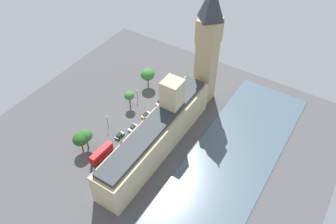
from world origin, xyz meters
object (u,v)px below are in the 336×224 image
double_decker_bus_midblock (102,153)px  plane_tree_slot_11 (129,96)px  plane_tree_trailing (86,136)px  car_dark_green_by_river_gate (120,135)px  clock_tower (208,45)px  street_lamp_slot_13 (107,120)px  parliament_building (158,133)px  car_yellow_cab_under_trees (146,115)px  car_silver_kerbside (160,102)px  pedestrian_leading (158,119)px  street_lamp_slot_12 (137,93)px  car_white_corner (133,127)px  plane_tree_slot_10 (80,139)px  pedestrian_far_end (160,117)px  pedestrian_opposite_hall (173,105)px  plane_tree_near_tower (148,74)px

double_decker_bus_midblock → plane_tree_slot_11: 30.53m
plane_tree_trailing → double_decker_bus_midblock: bearing=173.2°
car_dark_green_by_river_gate → double_decker_bus_midblock: (-1.09, 12.15, 1.75)m
clock_tower → street_lamp_slot_13: size_ratio=8.40×
parliament_building → clock_tower: (-0.83, -35.96, 20.23)m
car_yellow_cab_under_trees → plane_tree_slot_11: plane_tree_slot_11 is taller
car_silver_kerbside → pedestrian_leading: car_silver_kerbside is taller
street_lamp_slot_13 → street_lamp_slot_12: bearing=-90.2°
car_white_corner → car_dark_green_by_river_gate: size_ratio=0.98×
parliament_building → car_silver_kerbside: 26.63m
car_silver_kerbside → plane_tree_slot_11: size_ratio=0.55×
pedestrian_leading → street_lamp_slot_13: (15.44, 14.52, 3.83)m
parliament_building → plane_tree_slot_10: parliament_building is taller
clock_tower → car_silver_kerbside: (14.49, 14.30, -27.52)m
pedestrian_leading → clock_tower: bearing=94.9°
pedestrian_far_end → plane_tree_slot_10: 35.75m
car_yellow_cab_under_trees → plane_tree_slot_11: (9.50, -1.26, 5.75)m
car_silver_kerbside → car_yellow_cab_under_trees: bearing=89.6°
car_white_corner → street_lamp_slot_13: size_ratio=0.65×
car_yellow_cab_under_trees → double_decker_bus_midblock: 27.91m
car_yellow_cab_under_trees → plane_tree_slot_11: size_ratio=0.52×
double_decker_bus_midblock → street_lamp_slot_12: bearing=106.4°
clock_tower → pedestrian_leading: 37.81m
car_silver_kerbside → car_dark_green_by_river_gate: 26.10m
car_yellow_cab_under_trees → street_lamp_slot_13: size_ratio=0.68×
car_yellow_cab_under_trees → plane_tree_slot_10: size_ratio=0.48×
car_yellow_cab_under_trees → parliament_building: bearing=-35.8°
pedestrian_far_end → street_lamp_slot_12: street_lamp_slot_12 is taller
car_dark_green_by_river_gate → street_lamp_slot_12: street_lamp_slot_12 is taller
parliament_building → street_lamp_slot_13: bearing=6.1°
plane_tree_slot_10 → plane_tree_slot_11: size_ratio=1.08×
pedestrian_opposite_hall → plane_tree_near_tower: (17.89, -5.69, 6.28)m
parliament_building → double_decker_bus_midblock: bearing=47.0°
plane_tree_slot_11 → pedestrian_far_end: bearing=-176.5°
car_yellow_cab_under_trees → pedestrian_leading: size_ratio=2.80×
clock_tower → car_dark_green_by_river_gate: (17.24, 40.25, -27.53)m
car_white_corner → street_lamp_slot_12: bearing=-60.8°
car_silver_kerbside → plane_tree_near_tower: 15.01m
clock_tower → pedestrian_far_end: 36.65m
pedestrian_opposite_hall → plane_tree_trailing: bearing=-19.4°
pedestrian_opposite_hall → car_silver_kerbside: bearing=-72.9°
car_silver_kerbside → plane_tree_slot_10: bearing=77.7°
pedestrian_opposite_hall → plane_tree_near_tower: size_ratio=0.17×
double_decker_bus_midblock → pedestrian_far_end: 30.96m
parliament_building → car_yellow_cab_under_trees: 19.61m
pedestrian_leading → plane_tree_slot_11: size_ratio=0.18×
plane_tree_trailing → pedestrian_leading: bearing=-118.7°
car_white_corner → car_yellow_cab_under_trees: bearing=-93.3°
parliament_building → car_yellow_cab_under_trees: bearing=-38.7°
parliament_building → pedestrian_leading: parliament_building is taller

